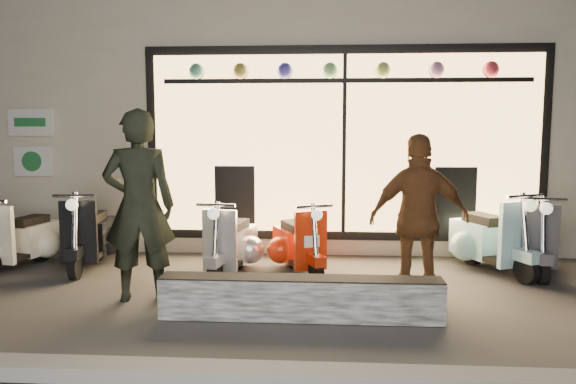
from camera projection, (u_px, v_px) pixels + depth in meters
name	position (u px, v px, depth m)	size (l,w,h in m)	color
ground	(272.00, 297.00, 5.93)	(40.00, 40.00, 0.00)	#383533
kerb	(245.00, 375.00, 3.94)	(40.00, 0.25, 0.12)	slate
shop_building	(297.00, 110.00, 10.62)	(10.20, 6.23, 4.20)	beige
graffiti_barrier	(300.00, 298.00, 5.24)	(2.63, 0.28, 0.40)	black
scooter_silver	(233.00, 244.00, 6.89)	(0.53, 1.27, 0.90)	black
scooter_red	(297.00, 244.00, 6.93)	(0.71, 1.20, 0.87)	black
scooter_black	(91.00, 236.00, 7.25)	(0.54, 1.35, 0.96)	black
scooter_cream	(28.00, 238.00, 7.23)	(0.57, 1.26, 0.90)	black
scooter_blue	(486.00, 238.00, 7.04)	(0.80, 1.35, 0.98)	black
scooter_grey	(528.00, 240.00, 7.03)	(0.50, 1.33, 0.95)	black
man	(139.00, 206.00, 5.73)	(0.72, 0.47, 1.97)	black
woman	(419.00, 219.00, 5.71)	(1.01, 0.42, 1.72)	brown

